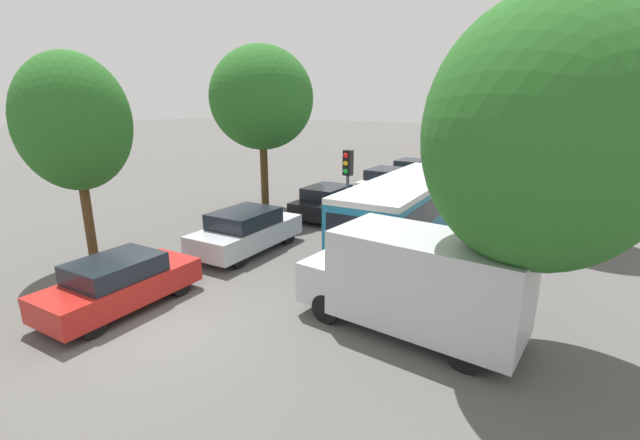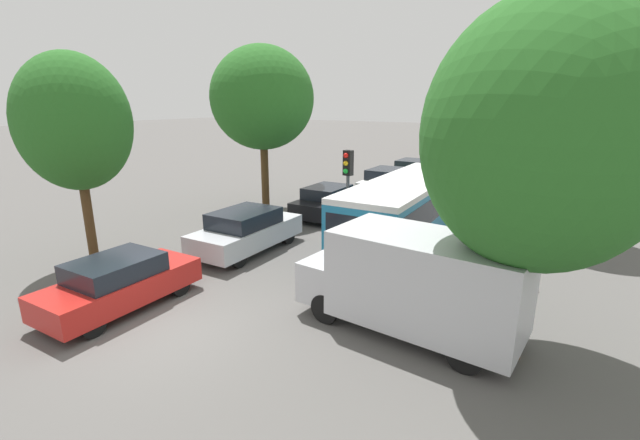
{
  "view_description": "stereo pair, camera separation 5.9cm",
  "coord_description": "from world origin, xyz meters",
  "px_view_note": "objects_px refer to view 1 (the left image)",
  "views": [
    {
      "loc": [
        7.58,
        -5.56,
        5.07
      ],
      "look_at": [
        0.2,
        6.27,
        1.2
      ],
      "focal_mm": 24.0,
      "sensor_mm": 36.0,
      "label": 1
    },
    {
      "loc": [
        7.63,
        -5.53,
        5.07
      ],
      "look_at": [
        0.2,
        6.27,
        1.2
      ],
      "focal_mm": 24.0,
      "sensor_mm": 36.0,
      "label": 2
    }
  ],
  "objects_px": {
    "queued_car_black": "(327,201)",
    "traffic_light": "(348,175)",
    "tree_right_mid": "(574,103)",
    "tree_right_near": "(545,136)",
    "direction_sign_post": "(549,173)",
    "articulated_bus": "(433,190)",
    "queued_car_green": "(411,170)",
    "queued_car_silver": "(246,231)",
    "queued_car_white": "(386,182)",
    "queued_car_red": "(120,283)",
    "white_van": "(417,280)",
    "city_bus_rear": "(483,138)",
    "queued_car_tan": "(443,161)",
    "tree_left_near": "(74,123)",
    "tree_left_mid": "(261,101)",
    "no_entry_sign": "(508,216)"
  },
  "relations": [
    {
      "from": "queued_car_black",
      "to": "tree_left_mid",
      "type": "relative_size",
      "value": 0.54
    },
    {
      "from": "queued_car_black",
      "to": "traffic_light",
      "type": "bearing_deg",
      "value": -139.51
    },
    {
      "from": "tree_right_mid",
      "to": "queued_car_white",
      "type": "bearing_deg",
      "value": 156.89
    },
    {
      "from": "tree_right_mid",
      "to": "tree_right_near",
      "type": "bearing_deg",
      "value": -90.17
    },
    {
      "from": "articulated_bus",
      "to": "tree_left_mid",
      "type": "distance_m",
      "value": 8.64
    },
    {
      "from": "white_van",
      "to": "direction_sign_post",
      "type": "xyz_separation_m",
      "value": [
        1.72,
        8.9,
        1.31
      ]
    },
    {
      "from": "articulated_bus",
      "to": "tree_left_near",
      "type": "height_order",
      "value": "tree_left_near"
    },
    {
      "from": "queued_car_tan",
      "to": "tree_right_near",
      "type": "bearing_deg",
      "value": -161.96
    },
    {
      "from": "no_entry_sign",
      "to": "queued_car_white",
      "type": "bearing_deg",
      "value": -139.31
    },
    {
      "from": "queued_car_silver",
      "to": "queued_car_green",
      "type": "xyz_separation_m",
      "value": [
        -0.07,
        16.24,
        -0.04
      ]
    },
    {
      "from": "queued_car_red",
      "to": "queued_car_black",
      "type": "relative_size",
      "value": 0.96
    },
    {
      "from": "queued_car_white",
      "to": "no_entry_sign",
      "type": "bearing_deg",
      "value": -140.99
    },
    {
      "from": "tree_right_near",
      "to": "tree_right_mid",
      "type": "xyz_separation_m",
      "value": [
        0.03,
        9.48,
        0.55
      ]
    },
    {
      "from": "white_van",
      "to": "tree_left_mid",
      "type": "relative_size",
      "value": 0.68
    },
    {
      "from": "queued_car_green",
      "to": "traffic_light",
      "type": "bearing_deg",
      "value": -171.12
    },
    {
      "from": "queued_car_red",
      "to": "queued_car_green",
      "type": "distance_m",
      "value": 21.19
    },
    {
      "from": "city_bus_rear",
      "to": "direction_sign_post",
      "type": "height_order",
      "value": "direction_sign_post"
    },
    {
      "from": "queued_car_silver",
      "to": "no_entry_sign",
      "type": "xyz_separation_m",
      "value": [
        7.99,
        2.32,
        1.12
      ]
    },
    {
      "from": "traffic_light",
      "to": "tree_right_near",
      "type": "xyz_separation_m",
      "value": [
        6.56,
        -4.82,
        1.98
      ]
    },
    {
      "from": "queued_car_red",
      "to": "tree_right_near",
      "type": "bearing_deg",
      "value": -73.24
    },
    {
      "from": "queued_car_red",
      "to": "no_entry_sign",
      "type": "xyz_separation_m",
      "value": [
        7.8,
        7.27,
        1.19
      ]
    },
    {
      "from": "no_entry_sign",
      "to": "queued_car_black",
      "type": "bearing_deg",
      "value": -111.89
    },
    {
      "from": "queued_car_silver",
      "to": "queued_car_tan",
      "type": "bearing_deg",
      "value": -2.67
    },
    {
      "from": "articulated_bus",
      "to": "direction_sign_post",
      "type": "distance_m",
      "value": 4.65
    },
    {
      "from": "direction_sign_post",
      "to": "tree_right_mid",
      "type": "bearing_deg",
      "value": -111.81
    },
    {
      "from": "articulated_bus",
      "to": "tree_right_near",
      "type": "height_order",
      "value": "tree_right_near"
    },
    {
      "from": "traffic_light",
      "to": "tree_left_mid",
      "type": "relative_size",
      "value": 0.45
    },
    {
      "from": "queued_car_silver",
      "to": "queued_car_white",
      "type": "relative_size",
      "value": 0.98
    },
    {
      "from": "queued_car_red",
      "to": "queued_car_tan",
      "type": "relative_size",
      "value": 0.99
    },
    {
      "from": "queued_car_black",
      "to": "tree_left_mid",
      "type": "distance_m",
      "value": 5.42
    },
    {
      "from": "queued_car_red",
      "to": "queued_car_white",
      "type": "height_order",
      "value": "queued_car_white"
    },
    {
      "from": "city_bus_rear",
      "to": "queued_car_red",
      "type": "height_order",
      "value": "city_bus_rear"
    },
    {
      "from": "queued_car_green",
      "to": "direction_sign_post",
      "type": "height_order",
      "value": "direction_sign_post"
    },
    {
      "from": "queued_car_black",
      "to": "queued_car_white",
      "type": "relative_size",
      "value": 0.92
    },
    {
      "from": "white_van",
      "to": "queued_car_silver",
      "type": "bearing_deg",
      "value": -13.06
    },
    {
      "from": "queued_car_black",
      "to": "white_van",
      "type": "relative_size",
      "value": 0.8
    },
    {
      "from": "no_entry_sign",
      "to": "tree_right_mid",
      "type": "relative_size",
      "value": 0.39
    },
    {
      "from": "city_bus_rear",
      "to": "queued_car_green",
      "type": "relative_size",
      "value": 2.68
    },
    {
      "from": "articulated_bus",
      "to": "white_van",
      "type": "bearing_deg",
      "value": 13.57
    },
    {
      "from": "articulated_bus",
      "to": "queued_car_tan",
      "type": "relative_size",
      "value": 3.99
    },
    {
      "from": "queued_car_red",
      "to": "queued_car_tan",
      "type": "xyz_separation_m",
      "value": [
        0.2,
        26.97,
        0.01
      ]
    },
    {
      "from": "no_entry_sign",
      "to": "tree_right_near",
      "type": "relative_size",
      "value": 0.41
    },
    {
      "from": "city_bus_rear",
      "to": "queued_car_tan",
      "type": "bearing_deg",
      "value": -178.26
    },
    {
      "from": "queued_car_red",
      "to": "traffic_light",
      "type": "relative_size",
      "value": 1.16
    },
    {
      "from": "queued_car_green",
      "to": "tree_right_mid",
      "type": "relative_size",
      "value": 0.57
    },
    {
      "from": "queued_car_green",
      "to": "tree_right_near",
      "type": "distance_m",
      "value": 20.72
    },
    {
      "from": "articulated_bus",
      "to": "tree_left_near",
      "type": "distance_m",
      "value": 13.76
    },
    {
      "from": "queued_car_tan",
      "to": "traffic_light",
      "type": "xyz_separation_m",
      "value": [
        2.05,
        -19.21,
        1.81
      ]
    },
    {
      "from": "queued_car_red",
      "to": "white_van",
      "type": "relative_size",
      "value": 0.77
    },
    {
      "from": "direction_sign_post",
      "to": "articulated_bus",
      "type": "bearing_deg",
      "value": 1.16
    }
  ]
}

